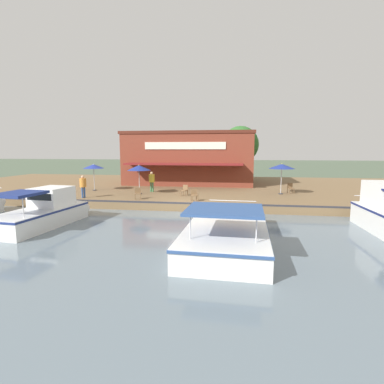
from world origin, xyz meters
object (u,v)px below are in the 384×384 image
waterfront_restaurant (191,158)px  patio_umbrella_by_entrance (139,168)px  motorboat_mid_row (229,227)px  cafe_chair_beside_entrance (138,193)px  person_mid_patio (83,184)px  tree_downstream_bank (239,146)px  cafe_chair_mid_patio (291,188)px  person_at_quay_edge (152,179)px  patio_umbrella_near_quay_edge (94,166)px  cafe_chair_facing_river (194,194)px  cafe_chair_under_first_umbrella (185,190)px  motorboat_distant_upstream (49,211)px  patio_umbrella_back_row (282,166)px

waterfront_restaurant → patio_umbrella_by_entrance: bearing=-17.9°
waterfront_restaurant → motorboat_mid_row: size_ratio=1.45×
cafe_chair_beside_entrance → person_mid_patio: size_ratio=0.49×
tree_downstream_bank → cafe_chair_mid_patio: bearing=22.3°
patio_umbrella_by_entrance → cafe_chair_beside_entrance: 3.20m
cafe_chair_mid_patio → person_at_quay_edge: 11.91m
patio_umbrella_near_quay_edge → patio_umbrella_by_entrance: 4.95m
waterfront_restaurant → person_at_quay_edge: (7.62, -2.24, -1.66)m
cafe_chair_mid_patio → person_at_quay_edge: bearing=-85.8°
person_mid_patio → tree_downstream_bank: bearing=143.1°
cafe_chair_facing_river → patio_umbrella_by_entrance: bearing=-118.9°
cafe_chair_under_first_umbrella → person_at_quay_edge: person_at_quay_edge is taller
person_mid_patio → cafe_chair_mid_patio: bearing=107.0°
cafe_chair_mid_patio → tree_downstream_bank: bearing=-157.7°
cafe_chair_mid_patio → motorboat_distant_upstream: size_ratio=0.12×
person_at_quay_edge → motorboat_mid_row: 13.33m
person_at_quay_edge → motorboat_distant_upstream: person_at_quay_edge is taller
cafe_chair_beside_entrance → cafe_chair_mid_patio: 12.75m
motorboat_mid_row → motorboat_distant_upstream: 10.23m
person_at_quay_edge → tree_downstream_bank: (-11.56, 7.49, 3.05)m
patio_umbrella_by_entrance → cafe_chair_facing_river: size_ratio=2.87×
patio_umbrella_back_row → person_at_quay_edge: patio_umbrella_back_row is taller
cafe_chair_facing_river → cafe_chair_mid_patio: (-5.05, 7.49, 0.00)m
patio_umbrella_by_entrance → person_mid_patio: size_ratio=1.41×
waterfront_restaurant → cafe_chair_mid_patio: waterfront_restaurant is taller
cafe_chair_mid_patio → motorboat_distant_upstream: motorboat_distant_upstream is taller
tree_downstream_bank → cafe_chair_facing_river: bearing=-11.2°
patio_umbrella_near_quay_edge → cafe_chair_facing_river: 10.78m
patio_umbrella_near_quay_edge → patio_umbrella_back_row: 16.38m
patio_umbrella_back_row → motorboat_distant_upstream: size_ratio=0.37×
patio_umbrella_near_quay_edge → patio_umbrella_by_entrance: size_ratio=0.99×
person_mid_patio → motorboat_distant_upstream: 6.11m
patio_umbrella_by_entrance → cafe_chair_under_first_umbrella: size_ratio=2.87×
cafe_chair_facing_river → patio_umbrella_back_row: bearing=123.8°
cafe_chair_mid_patio → motorboat_mid_row: motorboat_mid_row is taller
waterfront_restaurant → cafe_chair_mid_patio: 11.98m
cafe_chair_beside_entrance → cafe_chair_under_first_umbrella: (-2.32, 3.13, 0.00)m
motorboat_mid_row → motorboat_distant_upstream: (-1.26, -10.15, 0.20)m
cafe_chair_beside_entrance → tree_downstream_bank: bearing=154.6°
person_mid_patio → cafe_chair_beside_entrance: bearing=90.8°
cafe_chair_under_first_umbrella → motorboat_distant_upstream: (8.32, -6.33, -0.27)m
patio_umbrella_near_quay_edge → patio_umbrella_back_row: bearing=90.6°
patio_umbrella_by_entrance → person_mid_patio: 4.58m
cafe_chair_mid_patio → person_mid_patio: (4.93, -16.09, 0.61)m
cafe_chair_under_first_umbrella → person_mid_patio: person_mid_patio is taller
motorboat_distant_upstream → cafe_chair_beside_entrance: bearing=151.9°
cafe_chair_under_first_umbrella → motorboat_distant_upstream: size_ratio=0.12×
cafe_chair_facing_river → cafe_chair_under_first_umbrella: 2.75m
patio_umbrella_back_row → cafe_chair_under_first_umbrella: 8.21m
cafe_chair_mid_patio → motorboat_mid_row: (12.13, -4.83, -0.47)m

